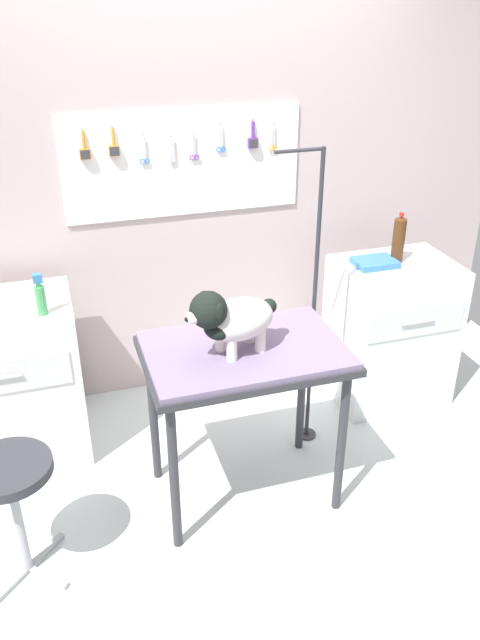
{
  "coord_description": "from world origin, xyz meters",
  "views": [
    {
      "loc": [
        -0.84,
        -2.26,
        2.34
      ],
      "look_at": [
        -0.09,
        0.09,
        1.02
      ],
      "focal_mm": 36.05,
      "sensor_mm": 36.0,
      "label": 1
    }
  ],
  "objects_px": {
    "grooming_table": "(245,365)",
    "pump_bottle_white": "(41,297)",
    "grooming_arm": "(312,317)",
    "stool": "(11,484)",
    "cabinet_right": "(390,331)",
    "dog": "(231,319)",
    "soda_bottle": "(399,239)",
    "counter_left": "(4,382)"
  },
  "relations": [
    {
      "from": "grooming_table",
      "to": "soda_bottle",
      "type": "distance_m",
      "value": 1.33
    },
    {
      "from": "grooming_table",
      "to": "grooming_arm",
      "type": "bearing_deg",
      "value": 34.47
    },
    {
      "from": "counter_left",
      "to": "cabinet_right",
      "type": "bearing_deg",
      "value": -2.94
    },
    {
      "from": "dog",
      "to": "cabinet_right",
      "type": "distance_m",
      "value": 1.48
    },
    {
      "from": "grooming_arm",
      "to": "dog",
      "type": "bearing_deg",
      "value": -146.79
    },
    {
      "from": "stool",
      "to": "dog",
      "type": "bearing_deg",
      "value": 9.08
    },
    {
      "from": "grooming_arm",
      "to": "soda_bottle",
      "type": "bearing_deg",
      "value": 25.29
    },
    {
      "from": "cabinet_right",
      "to": "pump_bottle_white",
      "type": "bearing_deg",
      "value": -178.75
    },
    {
      "from": "counter_left",
      "to": "stool",
      "type": "height_order",
      "value": "counter_left"
    },
    {
      "from": "grooming_table",
      "to": "counter_left",
      "type": "bearing_deg",
      "value": 147.49
    },
    {
      "from": "dog",
      "to": "pump_bottle_white",
      "type": "bearing_deg",
      "value": 143.21
    },
    {
      "from": "dog",
      "to": "counter_left",
      "type": "bearing_deg",
      "value": 144.46
    },
    {
      "from": "grooming_table",
      "to": "cabinet_right",
      "type": "bearing_deg",
      "value": 27.93
    },
    {
      "from": "soda_bottle",
      "to": "cabinet_right",
      "type": "bearing_deg",
      "value": -99.07
    },
    {
      "from": "cabinet_right",
      "to": "stool",
      "type": "xyz_separation_m",
      "value": [
        -2.2,
        -0.79,
        0.06
      ]
    },
    {
      "from": "counter_left",
      "to": "cabinet_right",
      "type": "height_order",
      "value": "counter_left"
    },
    {
      "from": "grooming_arm",
      "to": "counter_left",
      "type": "bearing_deg",
      "value": 166.35
    },
    {
      "from": "grooming_table",
      "to": "cabinet_right",
      "type": "distance_m",
      "value": 1.32
    },
    {
      "from": "dog",
      "to": "cabinet_right",
      "type": "xyz_separation_m",
      "value": [
        1.2,
        0.63,
        -0.59
      ]
    },
    {
      "from": "grooming_table",
      "to": "soda_bottle",
      "type": "xyz_separation_m",
      "value": [
        1.13,
        0.64,
        0.26
      ]
    },
    {
      "from": "cabinet_right",
      "to": "dog",
      "type": "bearing_deg",
      "value": -152.3
    },
    {
      "from": "stool",
      "to": "grooming_arm",
      "type": "bearing_deg",
      "value": 18.53
    },
    {
      "from": "pump_bottle_white",
      "to": "soda_bottle",
      "type": "distance_m",
      "value": 2.0
    },
    {
      "from": "grooming_table",
      "to": "pump_bottle_white",
      "type": "height_order",
      "value": "pump_bottle_white"
    },
    {
      "from": "grooming_table",
      "to": "stool",
      "type": "distance_m",
      "value": 1.12
    },
    {
      "from": "grooming_table",
      "to": "soda_bottle",
      "type": "bearing_deg",
      "value": 29.34
    },
    {
      "from": "grooming_arm",
      "to": "cabinet_right",
      "type": "bearing_deg",
      "value": 22.6
    },
    {
      "from": "dog",
      "to": "soda_bottle",
      "type": "xyz_separation_m",
      "value": [
        1.21,
        0.67,
        -0.01
      ]
    },
    {
      "from": "cabinet_right",
      "to": "grooming_table",
      "type": "bearing_deg",
      "value": -152.07
    },
    {
      "from": "grooming_arm",
      "to": "pump_bottle_white",
      "type": "height_order",
      "value": "grooming_arm"
    },
    {
      "from": "counter_left",
      "to": "pump_bottle_white",
      "type": "bearing_deg",
      "value": -31.53
    },
    {
      "from": "grooming_arm",
      "to": "cabinet_right",
      "type": "height_order",
      "value": "grooming_arm"
    },
    {
      "from": "pump_bottle_white",
      "to": "cabinet_right",
      "type": "bearing_deg",
      "value": 1.25
    },
    {
      "from": "pump_bottle_white",
      "to": "stool",
      "type": "bearing_deg",
      "value": -106.0
    },
    {
      "from": "dog",
      "to": "cabinet_right",
      "type": "relative_size",
      "value": 0.51
    },
    {
      "from": "grooming_arm",
      "to": "stool",
      "type": "relative_size",
      "value": 2.74
    },
    {
      "from": "cabinet_right",
      "to": "pump_bottle_white",
      "type": "relative_size",
      "value": 4.12
    },
    {
      "from": "cabinet_right",
      "to": "soda_bottle",
      "type": "bearing_deg",
      "value": 80.93
    },
    {
      "from": "stool",
      "to": "soda_bottle",
      "type": "xyz_separation_m",
      "value": [
        2.21,
        0.83,
        0.52
      ]
    },
    {
      "from": "dog",
      "to": "counter_left",
      "type": "height_order",
      "value": "dog"
    },
    {
      "from": "grooming_arm",
      "to": "stool",
      "type": "height_order",
      "value": "grooming_arm"
    },
    {
      "from": "stool",
      "to": "grooming_table",
      "type": "bearing_deg",
      "value": 10.19
    }
  ]
}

